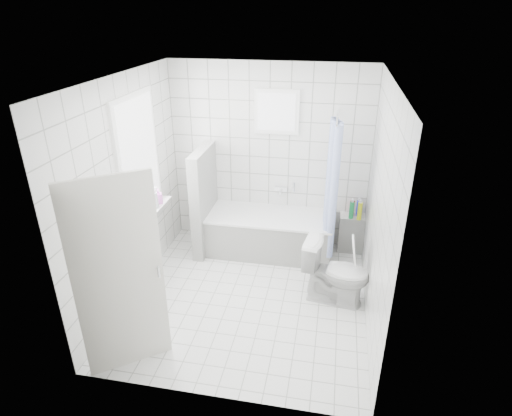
# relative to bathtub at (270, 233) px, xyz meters

# --- Properties ---
(ground) EXTENTS (3.00, 3.00, 0.00)m
(ground) POSITION_rel_bathtub_xyz_m (-0.09, -1.12, -0.29)
(ground) COLOR white
(ground) RESTS_ON ground
(ceiling) EXTENTS (3.00, 3.00, 0.00)m
(ceiling) POSITION_rel_bathtub_xyz_m (-0.09, -1.12, 2.31)
(ceiling) COLOR white
(ceiling) RESTS_ON ground
(wall_back) EXTENTS (2.80, 0.02, 2.60)m
(wall_back) POSITION_rel_bathtub_xyz_m (-0.09, 0.38, 1.01)
(wall_back) COLOR white
(wall_back) RESTS_ON ground
(wall_front) EXTENTS (2.80, 0.02, 2.60)m
(wall_front) POSITION_rel_bathtub_xyz_m (-0.09, -2.62, 1.01)
(wall_front) COLOR white
(wall_front) RESTS_ON ground
(wall_left) EXTENTS (0.02, 3.00, 2.60)m
(wall_left) POSITION_rel_bathtub_xyz_m (-1.49, -1.12, 1.01)
(wall_left) COLOR white
(wall_left) RESTS_ON ground
(wall_right) EXTENTS (0.02, 3.00, 2.60)m
(wall_right) POSITION_rel_bathtub_xyz_m (1.31, -1.12, 1.01)
(wall_right) COLOR white
(wall_right) RESTS_ON ground
(window_left) EXTENTS (0.01, 0.90, 1.40)m
(window_left) POSITION_rel_bathtub_xyz_m (-1.44, -0.82, 1.31)
(window_left) COLOR white
(window_left) RESTS_ON wall_left
(window_back) EXTENTS (0.50, 0.01, 0.50)m
(window_back) POSITION_rel_bathtub_xyz_m (0.01, 0.33, 1.66)
(window_back) COLOR white
(window_back) RESTS_ON wall_back
(window_sill) EXTENTS (0.18, 1.02, 0.08)m
(window_sill) POSITION_rel_bathtub_xyz_m (-1.40, -0.82, 0.57)
(window_sill) COLOR white
(window_sill) RESTS_ON wall_left
(door) EXTENTS (0.66, 0.51, 2.00)m
(door) POSITION_rel_bathtub_xyz_m (-1.02, -2.36, 0.71)
(door) COLOR silver
(door) RESTS_ON ground
(bathtub) EXTENTS (1.74, 0.77, 0.58)m
(bathtub) POSITION_rel_bathtub_xyz_m (0.00, 0.00, 0.00)
(bathtub) COLOR white
(bathtub) RESTS_ON ground
(partition_wall) EXTENTS (0.15, 0.85, 1.50)m
(partition_wall) POSITION_rel_bathtub_xyz_m (-0.94, -0.05, 0.46)
(partition_wall) COLOR white
(partition_wall) RESTS_ON ground
(tiled_ledge) EXTENTS (0.40, 0.24, 0.55)m
(tiled_ledge) POSITION_rel_bathtub_xyz_m (1.17, 0.25, -0.02)
(tiled_ledge) COLOR white
(tiled_ledge) RESTS_ON ground
(toilet) EXTENTS (0.83, 0.55, 0.78)m
(toilet) POSITION_rel_bathtub_xyz_m (0.94, -0.98, 0.10)
(toilet) COLOR white
(toilet) RESTS_ON ground
(curtain_rod) EXTENTS (0.02, 0.80, 0.02)m
(curtain_rod) POSITION_rel_bathtub_xyz_m (0.81, -0.02, 1.71)
(curtain_rod) COLOR silver
(curtain_rod) RESTS_ON wall_back
(shower_curtain) EXTENTS (0.14, 0.48, 1.78)m
(shower_curtain) POSITION_rel_bathtub_xyz_m (0.81, -0.16, 0.81)
(shower_curtain) COLOR #415BC0
(shower_curtain) RESTS_ON curtain_rod
(tub_faucet) EXTENTS (0.18, 0.06, 0.06)m
(tub_faucet) POSITION_rel_bathtub_xyz_m (0.10, 0.33, 0.56)
(tub_faucet) COLOR silver
(tub_faucet) RESTS_ON wall_back
(sill_bottles) EXTENTS (0.14, 0.60, 0.28)m
(sill_bottles) POSITION_rel_bathtub_xyz_m (-1.39, -0.72, 0.73)
(sill_bottles) COLOR #33CDE6
(sill_bottles) RESTS_ON window_sill
(ledge_bottles) EXTENTS (0.17, 0.19, 0.25)m
(ledge_bottles) POSITION_rel_bathtub_xyz_m (1.16, 0.22, 0.38)
(ledge_bottles) COLOR red
(ledge_bottles) RESTS_ON tiled_ledge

